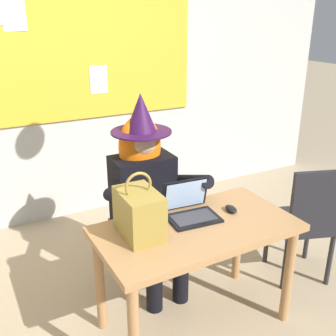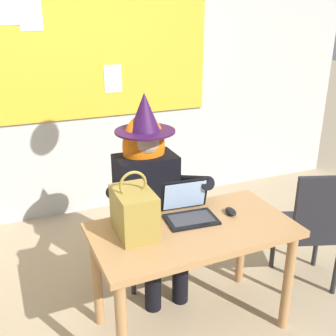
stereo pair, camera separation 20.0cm
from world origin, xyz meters
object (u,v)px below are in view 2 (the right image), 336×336
(laptop, at_px, (189,210))
(handbag, at_px, (134,212))
(desk_main, at_px, (193,243))
(computer_mouse, at_px, (231,211))
(person_costumed, at_px, (149,184))
(chair_at_desk, at_px, (144,212))
(chair_extra_corner, at_px, (313,224))

(laptop, bearing_deg, handbag, -166.47)
(laptop, bearing_deg, desk_main, -98.21)
(handbag, bearing_deg, computer_mouse, -0.73)
(person_costumed, bearing_deg, chair_at_desk, 178.76)
(desk_main, xyz_separation_m, laptop, (0.03, 0.12, 0.16))
(chair_at_desk, xyz_separation_m, person_costumed, (-0.00, -0.12, 0.28))
(desk_main, distance_m, person_costumed, 0.58)
(person_costumed, bearing_deg, handbag, -28.59)
(desk_main, bearing_deg, computer_mouse, 11.56)
(computer_mouse, distance_m, chair_extra_corner, 0.68)
(computer_mouse, xyz_separation_m, handbag, (-0.62, 0.01, 0.12))
(computer_mouse, xyz_separation_m, chair_extra_corner, (0.65, -0.03, -0.21))
(computer_mouse, bearing_deg, person_costumed, 133.50)
(person_costumed, distance_m, computer_mouse, 0.61)
(person_costumed, bearing_deg, laptop, 12.92)
(desk_main, bearing_deg, chair_extra_corner, 1.60)
(chair_extra_corner, bearing_deg, handbag, 106.98)
(laptop, distance_m, chair_extra_corner, 0.94)
(chair_extra_corner, bearing_deg, computer_mouse, 105.96)
(handbag, bearing_deg, laptop, 9.06)
(laptop, xyz_separation_m, chair_extra_corner, (0.91, -0.10, -0.24))
(chair_at_desk, relative_size, person_costumed, 0.64)
(desk_main, bearing_deg, person_costumed, 97.34)
(person_costumed, xyz_separation_m, computer_mouse, (0.36, -0.49, -0.05))
(desk_main, relative_size, handbag, 3.16)
(chair_at_desk, bearing_deg, laptop, 11.74)
(person_costumed, relative_size, handbag, 3.68)
(desk_main, height_order, computer_mouse, computer_mouse)
(handbag, xyz_separation_m, chair_extra_corner, (1.27, -0.04, -0.33))
(chair_at_desk, bearing_deg, computer_mouse, 31.63)
(person_costumed, xyz_separation_m, laptop, (0.10, -0.43, -0.01))
(desk_main, height_order, handbag, handbag)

